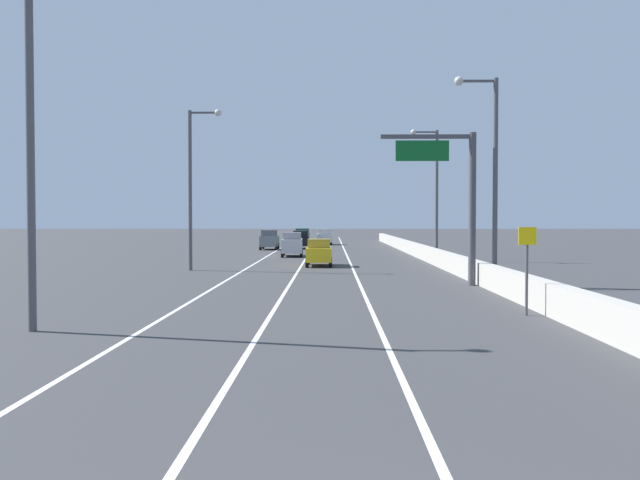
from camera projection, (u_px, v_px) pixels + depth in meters
name	position (u px, v px, depth m)	size (l,w,h in m)	color
ground_plane	(330.00, 252.00, 69.63)	(320.00, 320.00, 0.00)	#38383A
lane_stripe_left	(266.00, 257.00, 60.72)	(0.16, 130.00, 0.00)	silver
lane_stripe_center	(307.00, 257.00, 60.67)	(0.16, 130.00, 0.00)	silver
lane_stripe_right	(348.00, 257.00, 60.62)	(0.16, 130.00, 0.00)	silver
jersey_barrier_right	(448.00, 261.00, 45.52)	(0.60, 120.00, 1.10)	#B2ADA3
overhead_sign_gantry	(457.00, 189.00, 34.67)	(4.68, 0.36, 7.50)	#47474C
speed_advisory_sign	(527.00, 264.00, 23.96)	(0.60, 0.11, 3.00)	#4C4C51
lamp_post_right_second	(490.00, 166.00, 34.51)	(2.14, 0.44, 10.19)	#4C4C51
lamp_post_right_third	(433.00, 186.00, 54.80)	(2.14, 0.44, 10.19)	#4C4C51
lamp_post_left_near	(39.00, 130.00, 20.46)	(2.14, 0.44, 10.19)	#4C4C51
lamp_post_left_mid	(194.00, 178.00, 44.81)	(2.14, 0.44, 10.19)	#4C4C51
car_white_0	(324.00, 237.00, 89.56)	(1.97, 4.49, 1.96)	white
car_yellow_1	(319.00, 252.00, 49.09)	(1.81, 4.26, 1.89)	gold
car_gray_2	(269.00, 240.00, 75.30)	(1.86, 4.11, 2.09)	slate
car_green_3	(303.00, 237.00, 86.69)	(1.89, 4.10, 2.09)	#196033
car_black_4	(301.00, 240.00, 77.92)	(1.90, 4.51, 1.98)	black
car_silver_5	(292.00, 244.00, 61.60)	(1.95, 4.72, 2.11)	#B7B7BC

